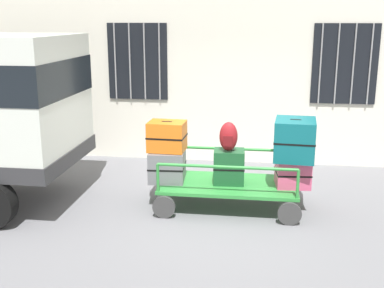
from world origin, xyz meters
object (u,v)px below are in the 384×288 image
(luggage_cart, at_px, (229,187))
(suitcase_left_middle, at_px, (167,136))
(backpack, at_px, (228,137))
(suitcase_left_bottom, at_px, (167,166))
(suitcase_center_bottom, at_px, (293,172))
(suitcase_midleft_bottom, at_px, (229,167))
(suitcase_center_middle, at_px, (295,139))

(luggage_cart, relative_size, suitcase_left_middle, 3.70)
(backpack, bearing_deg, suitcase_left_bottom, 176.23)
(suitcase_left_bottom, relative_size, suitcase_center_bottom, 1.08)
(suitcase_left_bottom, bearing_deg, suitcase_midleft_bottom, 0.19)
(luggage_cart, relative_size, suitcase_midleft_bottom, 4.08)
(luggage_cart, xyz_separation_m, suitcase_left_bottom, (-0.96, 0.02, 0.30))
(suitcase_left_bottom, distance_m, suitcase_center_bottom, 1.92)
(suitcase_midleft_bottom, bearing_deg, suitcase_left_bottom, -179.81)
(suitcase_left_bottom, xyz_separation_m, suitcase_left_middle, (-0.00, 0.01, 0.47))
(suitcase_center_middle, height_order, backpack, suitcase_center_middle)
(luggage_cart, bearing_deg, suitcase_left_middle, 178.36)
(suitcase_left_bottom, xyz_separation_m, backpack, (0.95, -0.06, 0.51))
(suitcase_center_bottom, distance_m, suitcase_center_middle, 0.52)
(suitcase_left_bottom, bearing_deg, luggage_cart, -1.01)
(suitcase_left_bottom, height_order, backpack, backpack)
(luggage_cart, distance_m, suitcase_left_bottom, 1.00)
(suitcase_midleft_bottom, distance_m, suitcase_center_bottom, 0.96)
(suitcase_midleft_bottom, height_order, suitcase_center_middle, suitcase_center_middle)
(backpack, bearing_deg, suitcase_midleft_bottom, 78.96)
(suitcase_left_bottom, height_order, suitcase_center_bottom, suitcase_left_bottom)
(suitcase_center_bottom, bearing_deg, backpack, -175.89)
(luggage_cart, relative_size, suitcase_center_bottom, 3.95)
(suitcase_left_middle, relative_size, suitcase_center_middle, 0.82)
(suitcase_center_bottom, bearing_deg, suitcase_left_bottom, -179.78)
(suitcase_left_middle, distance_m, backpack, 0.95)
(suitcase_left_bottom, distance_m, suitcase_midleft_bottom, 0.96)
(suitcase_left_middle, height_order, suitcase_midleft_bottom, suitcase_left_middle)
(suitcase_midleft_bottom, distance_m, backpack, 0.49)
(suitcase_left_middle, xyz_separation_m, suitcase_center_bottom, (1.92, -0.00, -0.49))
(luggage_cart, height_order, suitcase_midleft_bottom, suitcase_midleft_bottom)
(suitcase_center_middle, xyz_separation_m, backpack, (-0.97, -0.02, 0.01))
(suitcase_left_middle, distance_m, suitcase_midleft_bottom, 1.06)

